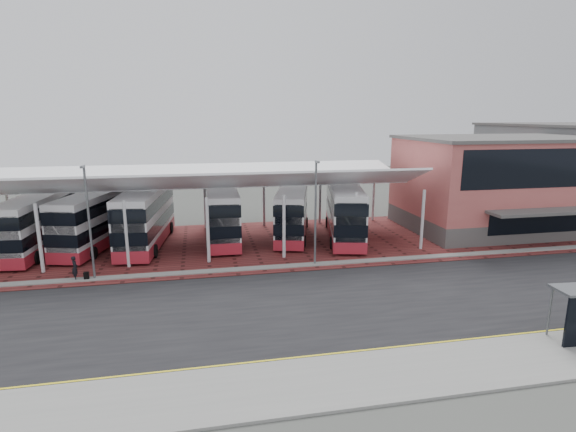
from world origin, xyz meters
name	(u,v)px	position (x,y,z in m)	size (l,w,h in m)	color
ground	(309,299)	(0.00, 0.00, 0.00)	(140.00, 140.00, 0.00)	#454742
road	(313,305)	(0.00, -1.00, 0.01)	(120.00, 14.00, 0.02)	black
forecourt	(296,241)	(2.00, 13.00, 0.03)	(72.00, 16.00, 0.06)	maroon
sidewalk	(359,378)	(0.00, -9.00, 0.07)	(120.00, 4.00, 0.14)	gray
north_kerb	(290,266)	(0.00, 6.20, 0.07)	(120.00, 0.80, 0.14)	gray
yellow_line_near	(345,356)	(0.00, -7.00, 0.03)	(120.00, 0.12, 0.01)	yellow
yellow_line_far	(343,352)	(0.00, -6.70, 0.03)	(120.00, 0.12, 0.01)	yellow
canopy	(205,180)	(-6.00, 13.94, 5.80)	(37.00, 11.63, 7.07)	silver
terminal	(499,183)	(23.00, 13.92, 4.66)	(18.40, 14.40, 9.25)	#504D4B
lamp_west	(89,219)	(-14.00, 6.27, 4.36)	(0.16, 0.90, 8.07)	#5C5F64
lamp_east	(316,210)	(2.00, 6.27, 4.36)	(0.16, 0.90, 8.07)	#5C5F64
bus_0	(37,224)	(-20.02, 14.31, 2.39)	(3.58, 11.55, 4.68)	silver
bus_1	(97,220)	(-15.36, 14.83, 2.44)	(5.57, 11.92, 4.79)	silver
bus_2	(146,217)	(-11.19, 14.43, 2.55)	(4.13, 12.38, 5.00)	silver
bus_3	(222,213)	(-4.54, 15.15, 2.47)	(3.14, 11.80, 4.84)	silver
bus_4	(292,213)	(1.99, 14.76, 2.33)	(5.35, 11.36, 4.57)	silver
bus_5	(344,212)	(6.65, 13.32, 2.51)	(5.42, 12.27, 4.93)	silver
pedestrian	(75,268)	(-15.24, 6.36, 0.92)	(0.63, 0.41, 1.72)	black
suitcase	(86,276)	(-14.51, 6.16, 0.35)	(0.33, 0.24, 0.57)	black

